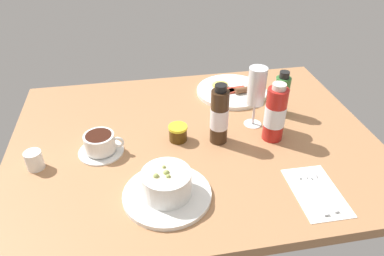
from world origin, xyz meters
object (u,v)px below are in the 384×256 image
(sauce_bottle_green, at_px, (281,95))
(sauce_bottle_brown, at_px, (219,116))
(wine_glass, at_px, (256,89))
(creamer_jug, at_px, (34,160))
(sauce_bottle_red, at_px, (275,114))
(breakfast_plate, at_px, (231,91))
(cutlery_setting, at_px, (316,190))
(coffee_cup, at_px, (100,144))
(porridge_bowl, at_px, (167,186))
(jam_jar, at_px, (178,134))

(sauce_bottle_green, xyz_separation_m, sauce_bottle_brown, (-0.24, -0.12, 0.02))
(wine_glass, xyz_separation_m, sauce_bottle_green, (0.11, 0.05, -0.06))
(creamer_jug, bearing_deg, wine_glass, 8.65)
(sauce_bottle_red, bearing_deg, sauce_bottle_green, 60.58)
(sauce_bottle_brown, bearing_deg, breakfast_plate, 67.19)
(cutlery_setting, xyz_separation_m, coffee_cup, (-0.54, 0.26, 0.03))
(porridge_bowl, distance_m, wine_glass, 0.42)
(porridge_bowl, height_order, sauce_bottle_green, sauce_bottle_green)
(jam_jar, distance_m, sauce_bottle_green, 0.37)
(sauce_bottle_red, bearing_deg, porridge_bowl, -151.08)
(jam_jar, xyz_separation_m, sauce_bottle_brown, (0.12, -0.02, 0.06))
(cutlery_setting, height_order, coffee_cup, coffee_cup)
(porridge_bowl, relative_size, sauce_bottle_brown, 1.17)
(cutlery_setting, bearing_deg, breakfast_plate, 97.86)
(sauce_bottle_red, bearing_deg, creamer_jug, -178.58)
(sauce_bottle_brown, bearing_deg, coffee_cup, 179.07)
(creamer_jug, height_order, sauce_bottle_green, sauce_bottle_green)
(cutlery_setting, distance_m, breakfast_plate, 0.54)
(cutlery_setting, bearing_deg, sauce_bottle_red, 96.54)
(sauce_bottle_green, bearing_deg, coffee_cup, -169.26)
(cutlery_setting, bearing_deg, coffee_cup, 154.13)
(sauce_bottle_red, xyz_separation_m, sauce_bottle_brown, (-0.16, 0.02, 0.00))
(sauce_bottle_red, bearing_deg, cutlery_setting, -83.46)
(creamer_jug, height_order, wine_glass, wine_glass)
(jam_jar, height_order, breakfast_plate, jam_jar)
(coffee_cup, height_order, jam_jar, coffee_cup)
(porridge_bowl, height_order, sauce_bottle_brown, sauce_bottle_brown)
(cutlery_setting, distance_m, coffee_cup, 0.60)
(jam_jar, bearing_deg, sauce_bottle_red, -7.29)
(wine_glass, bearing_deg, sauce_bottle_brown, -153.02)
(cutlery_setting, relative_size, sauce_bottle_red, 1.04)
(breakfast_plate, bearing_deg, sauce_bottle_brown, -112.81)
(coffee_cup, xyz_separation_m, wine_glass, (0.48, 0.06, 0.10))
(coffee_cup, bearing_deg, sauce_bottle_red, -2.39)
(sauce_bottle_green, bearing_deg, sauce_bottle_brown, -153.99)
(jam_jar, relative_size, sauce_bottle_green, 0.37)
(sauce_bottle_brown, bearing_deg, sauce_bottle_red, -5.45)
(wine_glass, height_order, breakfast_plate, wine_glass)
(jam_jar, bearing_deg, breakfast_plate, 47.68)
(creamer_jug, height_order, breakfast_plate, creamer_jug)
(breakfast_plate, bearing_deg, sauce_bottle_red, -81.07)
(porridge_bowl, distance_m, cutlery_setting, 0.38)
(sauce_bottle_green, relative_size, breakfast_plate, 0.59)
(sauce_bottle_red, height_order, breakfast_plate, sauce_bottle_red)
(sauce_bottle_green, distance_m, sauce_bottle_red, 0.15)
(wine_glass, height_order, sauce_bottle_green, wine_glass)
(coffee_cup, bearing_deg, porridge_bowl, -52.11)
(cutlery_setting, bearing_deg, jam_jar, 138.38)
(porridge_bowl, relative_size, creamer_jug, 3.80)
(sauce_bottle_green, xyz_separation_m, sauce_bottle_red, (-0.07, -0.13, 0.02))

